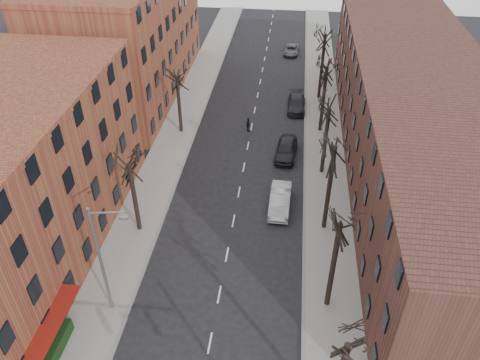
% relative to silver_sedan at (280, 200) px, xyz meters
% --- Properties ---
extents(sidewalk_left, '(4.00, 90.00, 0.15)m').
position_rel_silver_sedan_xyz_m(sidewalk_left, '(-11.82, 12.79, -0.75)').
color(sidewalk_left, gray).
rests_on(sidewalk_left, ground).
extents(sidewalk_right, '(4.00, 90.00, 0.15)m').
position_rel_silver_sedan_xyz_m(sidewalk_right, '(4.18, 12.79, -0.75)').
color(sidewalk_right, gray).
rests_on(sidewalk_right, ground).
extents(building_left_near, '(12.00, 26.00, 12.00)m').
position_rel_silver_sedan_xyz_m(building_left_near, '(-19.82, -7.21, 5.18)').
color(building_left_near, brown).
rests_on(building_left_near, ground).
extents(building_left_far, '(12.00, 28.00, 14.00)m').
position_rel_silver_sedan_xyz_m(building_left_far, '(-19.82, 21.79, 6.18)').
color(building_left_far, brown).
rests_on(building_left_far, ground).
extents(building_right, '(12.00, 50.00, 10.00)m').
position_rel_silver_sedan_xyz_m(building_right, '(12.18, 7.79, 4.18)').
color(building_right, '#4F2A25').
rests_on(building_right, ground).
extents(awning_left, '(1.20, 7.00, 0.15)m').
position_rel_silver_sedan_xyz_m(awning_left, '(-13.22, -16.21, -0.82)').
color(awning_left, maroon).
rests_on(awning_left, ground).
extents(tree_right_b, '(5.20, 5.20, 10.80)m').
position_rel_silver_sedan_xyz_m(tree_right_b, '(3.78, -10.21, -0.82)').
color(tree_right_b, black).
rests_on(tree_right_b, ground).
extents(tree_right_c, '(5.20, 5.20, 11.60)m').
position_rel_silver_sedan_xyz_m(tree_right_c, '(3.78, -2.21, -0.82)').
color(tree_right_c, black).
rests_on(tree_right_c, ground).
extents(tree_right_d, '(5.20, 5.20, 10.00)m').
position_rel_silver_sedan_xyz_m(tree_right_d, '(3.78, 5.79, -0.82)').
color(tree_right_d, black).
rests_on(tree_right_d, ground).
extents(tree_right_e, '(5.20, 5.20, 10.80)m').
position_rel_silver_sedan_xyz_m(tree_right_e, '(3.78, 13.79, -0.82)').
color(tree_right_e, black).
rests_on(tree_right_e, ground).
extents(tree_right_f, '(5.20, 5.20, 11.60)m').
position_rel_silver_sedan_xyz_m(tree_right_f, '(3.78, 21.79, -0.82)').
color(tree_right_f, black).
rests_on(tree_right_f, ground).
extents(tree_left_a, '(5.20, 5.20, 9.50)m').
position_rel_silver_sedan_xyz_m(tree_left_a, '(-11.42, -4.21, -0.82)').
color(tree_left_a, black).
rests_on(tree_left_a, ground).
extents(tree_left_b, '(5.20, 5.20, 9.50)m').
position_rel_silver_sedan_xyz_m(tree_left_b, '(-11.42, 11.79, -0.82)').
color(tree_left_b, black).
rests_on(tree_left_b, ground).
extents(streetlight, '(2.45, 0.22, 9.03)m').
position_rel_silver_sedan_xyz_m(streetlight, '(-10.84, -12.21, 4.19)').
color(streetlight, slate).
rests_on(streetlight, ground).
extents(silver_sedan, '(1.88, 5.05, 1.65)m').
position_rel_silver_sedan_xyz_m(silver_sedan, '(0.00, 0.00, 0.00)').
color(silver_sedan, '#A8AAAF').
rests_on(silver_sedan, ground).
extents(parked_car_near, '(2.42, 5.14, 1.70)m').
position_rel_silver_sedan_xyz_m(parked_car_near, '(0.23, 8.29, 0.03)').
color(parked_car_near, black).
rests_on(parked_car_near, ground).
extents(parked_car_mid, '(2.10, 5.08, 1.47)m').
position_rel_silver_sedan_xyz_m(parked_car_mid, '(1.06, 18.58, -0.09)').
color(parked_car_mid, black).
rests_on(parked_car_mid, ground).
extents(parked_car_far, '(2.28, 4.45, 1.20)m').
position_rel_silver_sedan_xyz_m(parked_car_far, '(-0.02, 36.11, -0.22)').
color(parked_car_far, '#525559').
rests_on(parked_car_far, ground).
extents(pedestrian_crossing, '(0.60, 1.02, 1.64)m').
position_rel_silver_sedan_xyz_m(pedestrian_crossing, '(-4.11, 12.78, -0.01)').
color(pedestrian_crossing, black).
rests_on(pedestrian_crossing, ground).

